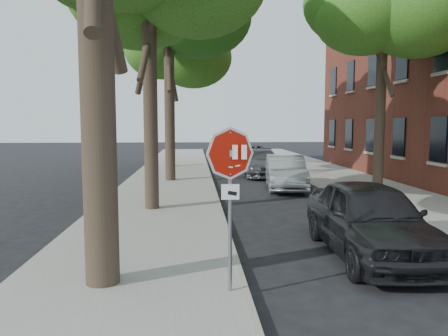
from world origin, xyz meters
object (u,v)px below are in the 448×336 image
object	(u,v)px
stop_sign	(230,177)
tree_mid_b	(168,10)
tree_right	(382,8)
car_b	(285,172)
car_a	(370,219)
car_c	(261,163)
car_d	(253,156)
tree_far	(170,52)

from	to	relation	value
stop_sign	tree_mid_b	distance (m)	15.48
tree_right	car_b	distance (m)	7.44
car_a	car_c	xyz separation A→B (m)	(-0.09, 14.33, -0.09)
car_b	car_d	distance (m)	10.12
tree_far	tree_right	distance (m)	14.02
tree_right	car_b	world-z (taller)	tree_right
tree_far	car_a	size ratio (longest dim) A/B	2.00
stop_sign	car_c	size ratio (longest dim) A/B	0.54
tree_right	car_c	bearing A→B (deg)	120.23
tree_mid_b	car_b	distance (m)	9.23
tree_far	car_d	bearing A→B (deg)	5.11
car_a	car_b	distance (m)	9.41
stop_sign	tree_far	bearing A→B (deg)	95.46
stop_sign	car_c	world-z (taller)	stop_sign
tree_far	car_d	world-z (taller)	tree_far
car_a	car_b	bearing A→B (deg)	90.28
tree_right	car_d	distance (m)	13.63
car_a	car_d	bearing A→B (deg)	90.86
tree_far	car_b	distance (m)	12.79
stop_sign	tree_far	size ratio (longest dim) A/B	0.28
stop_sign	tree_far	distance (m)	21.88
tree_right	car_d	xyz separation A→B (m)	(-3.38, 11.48, -6.52)
car_b	tree_mid_b	bearing A→B (deg)	158.93
tree_mid_b	tree_right	distance (m)	9.34
stop_sign	tree_right	size ratio (longest dim) A/B	0.28
tree_right	car_c	distance (m)	9.74
car_c	stop_sign	bearing A→B (deg)	-98.16
tree_far	car_c	size ratio (longest dim) A/B	1.92
stop_sign	tree_far	world-z (taller)	tree_far
stop_sign	tree_right	distance (m)	13.23
tree_right	car_c	xyz separation A→B (m)	(-3.65, 6.26, -6.51)
car_d	tree_mid_b	bearing A→B (deg)	-125.45
stop_sign	tree_mid_b	world-z (taller)	tree_mid_b
stop_sign	car_a	bearing A→B (deg)	33.68
stop_sign	tree_mid_b	size ratio (longest dim) A/B	0.25
tree_far	car_d	distance (m)	8.43
tree_mid_b	tree_right	xyz separation A→B (m)	(8.40, -4.01, -0.78)
tree_right	car_a	bearing A→B (deg)	-113.85
tree_mid_b	car_a	bearing A→B (deg)	-68.16
car_c	car_d	xyz separation A→B (m)	(0.27, 5.21, -0.01)
car_b	car_c	bearing A→B (deg)	100.01
tree_mid_b	tree_right	bearing A→B (deg)	-25.52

